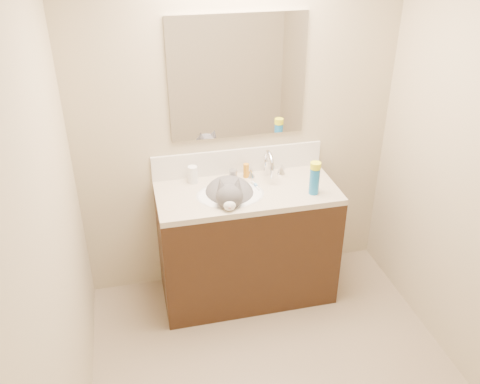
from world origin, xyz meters
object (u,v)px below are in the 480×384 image
faucet (268,167)px  silver_jar (233,174)px  spray_can (314,181)px  cat (230,196)px  pill_bottle (193,175)px  vanity_cabinet (247,246)px  amber_bottle (246,171)px  basin (230,203)px

faucet → silver_jar: size_ratio=4.17×
spray_can → cat: bearing=168.1°
faucet → silver_jar: (-0.23, 0.04, -0.05)m
pill_bottle → silver_jar: size_ratio=1.77×
vanity_cabinet → amber_bottle: size_ratio=12.02×
vanity_cabinet → pill_bottle: 0.64m
vanity_cabinet → cat: 0.45m
basin → pill_bottle: size_ratio=3.79×
basin → spray_can: (0.53, -0.11, 0.16)m
vanity_cabinet → silver_jar: 0.52m
vanity_cabinet → basin: (-0.12, -0.03, 0.38)m
cat → spray_can: cat is taller
basin → silver_jar: size_ratio=6.70×
basin → pill_bottle: 0.33m
amber_bottle → spray_can: (0.37, -0.32, 0.04)m
cat → silver_jar: size_ratio=7.29×
basin → silver_jar: silver_jar is taller
pill_bottle → silver_jar: bearing=-1.5°
cat → spray_can: 0.56m
pill_bottle → amber_bottle: 0.37m
faucet → silver_jar: 0.24m
cat → pill_bottle: (-0.21, 0.22, 0.08)m
cat → amber_bottle: (0.16, 0.21, 0.07)m
faucet → silver_jar: faucet is taller
basin → amber_bottle: size_ratio=4.51×
pill_bottle → amber_bottle: bearing=-0.9°
silver_jar → amber_bottle: (0.09, 0.00, 0.02)m
vanity_cabinet → faucet: 0.58m
amber_bottle → spray_can: size_ratio=0.56×
vanity_cabinet → faucet: size_ratio=4.29×
vanity_cabinet → silver_jar: bearing=106.8°
faucet → basin: bearing=-150.9°
basin → spray_can: bearing=-11.7°
vanity_cabinet → spray_can: 0.69m
basin → pill_bottle: (-0.21, 0.22, 0.13)m
vanity_cabinet → basin: 0.40m
amber_bottle → pill_bottle: bearing=179.1°
faucet → cat: size_ratio=0.57×
faucet → amber_bottle: size_ratio=2.80×
silver_jar → spray_can: 0.57m
vanity_cabinet → cat: cat is taller
cat → spray_can: bearing=-0.1°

